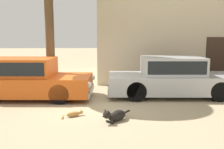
% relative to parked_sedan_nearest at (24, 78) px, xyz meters
% --- Properties ---
extents(ground_plane, '(80.00, 80.00, 0.00)m').
position_rel_parked_sedan_nearest_xyz_m(ground_plane, '(2.41, -0.87, -0.69)').
color(ground_plane, tan).
extents(parked_sedan_nearest, '(4.83, 2.08, 1.39)m').
position_rel_parked_sedan_nearest_xyz_m(parked_sedan_nearest, '(0.00, 0.00, 0.00)').
color(parked_sedan_nearest, '#D15619').
rests_on(parked_sedan_nearest, ground_plane).
extents(parked_sedan_second, '(4.78, 2.01, 1.41)m').
position_rel_parked_sedan_nearest_xyz_m(parked_sedan_second, '(5.21, 0.00, 0.01)').
color(parked_sedan_second, '#B2B5BA').
rests_on(parked_sedan_second, ground_plane).
extents(stray_dog_spotted, '(0.78, 0.70, 0.37)m').
position_rel_parked_sedan_nearest_xyz_m(stray_dog_spotted, '(3.00, -2.62, -0.53)').
color(stray_dog_spotted, black).
rests_on(stray_dog_spotted, ground_plane).
extents(stray_cat, '(0.55, 0.36, 0.15)m').
position_rel_parked_sedan_nearest_xyz_m(stray_cat, '(1.92, -2.17, -0.62)').
color(stray_cat, '#B77F3D').
rests_on(stray_cat, ground_plane).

